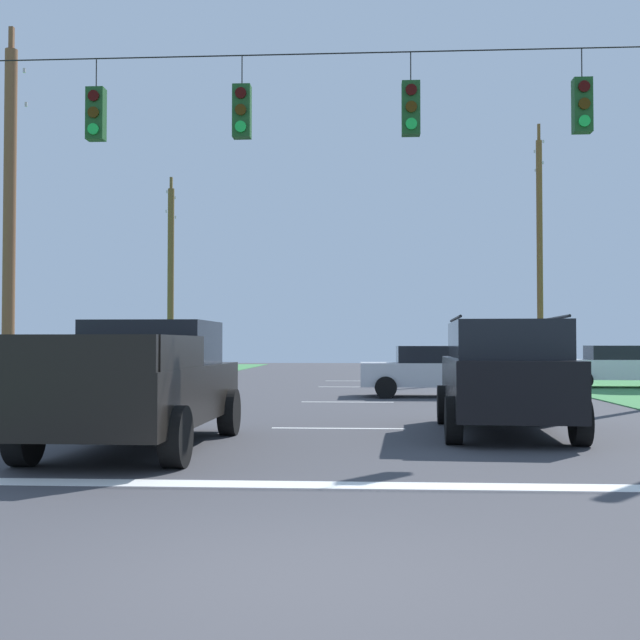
{
  "coord_description": "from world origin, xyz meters",
  "views": [
    {
      "loc": [
        0.56,
        -5.32,
        1.59
      ],
      "look_at": [
        -0.41,
        10.85,
        2.07
      ],
      "focal_mm": 44.93,
      "sensor_mm": 36.0,
      "label": 1
    }
  ],
  "objects_px": {
    "pickup_truck": "(143,384)",
    "utility_pole_mid_left": "(9,217)",
    "utility_pole_far_right": "(540,252)",
    "suv_black": "(504,374)",
    "overhead_signal_span": "(324,206)",
    "distant_car_crossing_white": "(618,366)",
    "distant_car_far_parked": "(432,370)",
    "utility_pole_far_left": "(171,278)"
  },
  "relations": [
    {
      "from": "distant_car_far_parked",
      "to": "utility_pole_mid_left",
      "type": "bearing_deg",
      "value": -161.94
    },
    {
      "from": "distant_car_far_parked",
      "to": "utility_pole_far_left",
      "type": "relative_size",
      "value": 0.47
    },
    {
      "from": "overhead_signal_span",
      "to": "distant_car_crossing_white",
      "type": "distance_m",
      "value": 18.3
    },
    {
      "from": "pickup_truck",
      "to": "utility_pole_far_right",
      "type": "distance_m",
      "value": 26.94
    },
    {
      "from": "overhead_signal_span",
      "to": "pickup_truck",
      "type": "xyz_separation_m",
      "value": [
        -2.67,
        -2.0,
        -3.06
      ]
    },
    {
      "from": "pickup_truck",
      "to": "distant_car_far_parked",
      "type": "xyz_separation_m",
      "value": [
        5.36,
        12.11,
        -0.18
      ]
    },
    {
      "from": "distant_car_far_parked",
      "to": "utility_pole_mid_left",
      "type": "xyz_separation_m",
      "value": [
        -11.36,
        -3.71,
        4.15
      ]
    },
    {
      "from": "utility_pole_far_right",
      "to": "suv_black",
      "type": "bearing_deg",
      "value": -103.59
    },
    {
      "from": "overhead_signal_span",
      "to": "utility_pole_mid_left",
      "type": "relative_size",
      "value": 1.59
    },
    {
      "from": "overhead_signal_span",
      "to": "utility_pole_mid_left",
      "type": "bearing_deg",
      "value": 143.58
    },
    {
      "from": "overhead_signal_span",
      "to": "utility_pole_mid_left",
      "type": "height_order",
      "value": "utility_pole_mid_left"
    },
    {
      "from": "pickup_truck",
      "to": "suv_black",
      "type": "bearing_deg",
      "value": 21.14
    },
    {
      "from": "pickup_truck",
      "to": "utility_pole_mid_left",
      "type": "height_order",
      "value": "utility_pole_mid_left"
    },
    {
      "from": "utility_pole_far_right",
      "to": "utility_pole_mid_left",
      "type": "xyz_separation_m",
      "value": [
        -17.12,
        -15.68,
        -0.76
      ]
    },
    {
      "from": "pickup_truck",
      "to": "distant_car_far_parked",
      "type": "relative_size",
      "value": 1.26
    },
    {
      "from": "distant_car_far_parked",
      "to": "overhead_signal_span",
      "type": "bearing_deg",
      "value": -104.9
    },
    {
      "from": "distant_car_far_parked",
      "to": "utility_pole_far_left",
      "type": "height_order",
      "value": "utility_pole_far_left"
    },
    {
      "from": "pickup_truck",
      "to": "utility_pole_far_right",
      "type": "height_order",
      "value": "utility_pole_far_right"
    },
    {
      "from": "suv_black",
      "to": "utility_pole_far_right",
      "type": "relative_size",
      "value": 0.43
    },
    {
      "from": "distant_car_crossing_white",
      "to": "utility_pole_far_right",
      "type": "height_order",
      "value": "utility_pole_far_right"
    },
    {
      "from": "suv_black",
      "to": "distant_car_far_parked",
      "type": "bearing_deg",
      "value": 92.76
    },
    {
      "from": "overhead_signal_span",
      "to": "distant_car_far_parked",
      "type": "distance_m",
      "value": 10.95
    },
    {
      "from": "distant_car_crossing_white",
      "to": "utility_pole_far_left",
      "type": "height_order",
      "value": "utility_pole_far_left"
    },
    {
      "from": "overhead_signal_span",
      "to": "suv_black",
      "type": "distance_m",
      "value": 4.35
    },
    {
      "from": "overhead_signal_span",
      "to": "distant_car_crossing_white",
      "type": "height_order",
      "value": "overhead_signal_span"
    },
    {
      "from": "pickup_truck",
      "to": "suv_black",
      "type": "distance_m",
      "value": 6.25
    },
    {
      "from": "pickup_truck",
      "to": "distant_car_far_parked",
      "type": "height_order",
      "value": "pickup_truck"
    },
    {
      "from": "overhead_signal_span",
      "to": "distant_car_far_parked",
      "type": "height_order",
      "value": "overhead_signal_span"
    },
    {
      "from": "utility_pole_far_right",
      "to": "utility_pole_far_left",
      "type": "relative_size",
      "value": 1.24
    },
    {
      "from": "distant_car_crossing_white",
      "to": "distant_car_far_parked",
      "type": "xyz_separation_m",
      "value": [
        -7.03,
        -5.06,
        0.0
      ]
    },
    {
      "from": "suv_black",
      "to": "pickup_truck",
      "type": "bearing_deg",
      "value": -158.86
    },
    {
      "from": "utility_pole_far_right",
      "to": "distant_car_far_parked",
      "type": "bearing_deg",
      "value": -115.66
    },
    {
      "from": "pickup_truck",
      "to": "utility_pole_far_left",
      "type": "relative_size",
      "value": 0.59
    },
    {
      "from": "distant_car_far_parked",
      "to": "distant_car_crossing_white",
      "type": "bearing_deg",
      "value": 35.77
    },
    {
      "from": "pickup_truck",
      "to": "utility_pole_mid_left",
      "type": "xyz_separation_m",
      "value": [
        -6.01,
        8.4,
        3.97
      ]
    },
    {
      "from": "pickup_truck",
      "to": "utility_pole_mid_left",
      "type": "distance_m",
      "value": 11.07
    },
    {
      "from": "overhead_signal_span",
      "to": "suv_black",
      "type": "xyz_separation_m",
      "value": [
        3.16,
        0.25,
        -2.97
      ]
    },
    {
      "from": "suv_black",
      "to": "utility_pole_mid_left",
      "type": "xyz_separation_m",
      "value": [
        -11.84,
        6.15,
        3.88
      ]
    },
    {
      "from": "overhead_signal_span",
      "to": "suv_black",
      "type": "relative_size",
      "value": 3.25
    },
    {
      "from": "distant_car_far_parked",
      "to": "utility_pole_far_left",
      "type": "bearing_deg",
      "value": 132.48
    },
    {
      "from": "pickup_truck",
      "to": "suv_black",
      "type": "relative_size",
      "value": 1.11
    },
    {
      "from": "distant_car_crossing_white",
      "to": "utility_pole_mid_left",
      "type": "height_order",
      "value": "utility_pole_mid_left"
    }
  ]
}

